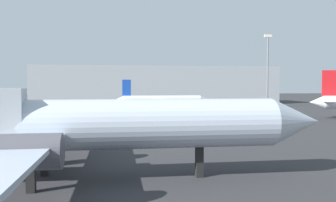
# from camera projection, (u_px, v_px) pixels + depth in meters

# --- Properties ---
(airplane_at_gate) EXTENTS (37.26, 31.16, 11.47)m
(airplane_at_gate) POSITION_uv_depth(u_px,v_px,m) (55.00, 125.00, 23.39)
(airplane_at_gate) COLOR #B2BCCC
(airplane_at_gate) RESTS_ON ground_plane
(airplane_distant) EXTENTS (25.99, 18.13, 8.24)m
(airplane_distant) POSITION_uv_depth(u_px,v_px,m) (162.00, 100.00, 94.25)
(airplane_distant) COLOR silver
(airplane_distant) RESTS_ON ground_plane
(light_mast_right) EXTENTS (2.40, 0.50, 22.53)m
(light_mast_right) POSITION_uv_depth(u_px,v_px,m) (268.00, 67.00, 109.32)
(light_mast_right) COLOR slate
(light_mast_right) RESTS_ON ground_plane
(terminal_building) EXTENTS (89.21, 23.75, 13.84)m
(terminal_building) POSITION_uv_depth(u_px,v_px,m) (156.00, 85.00, 135.46)
(terminal_building) COLOR #999EA3
(terminal_building) RESTS_ON ground_plane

